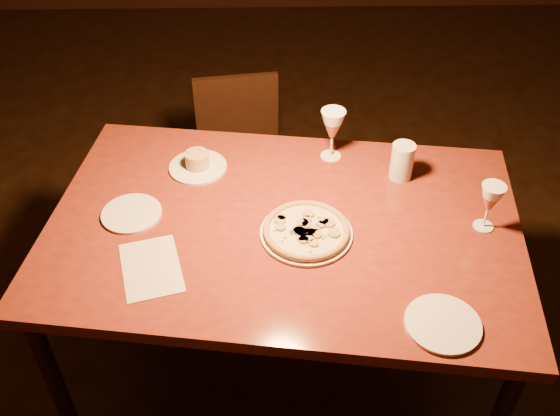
{
  "coord_description": "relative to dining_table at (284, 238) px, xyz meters",
  "views": [
    {
      "loc": [
        -0.31,
        -1.51,
        2.13
      ],
      "look_at": [
        -0.28,
        0.01,
        0.82
      ],
      "focal_mm": 40.0,
      "sensor_mm": 36.0,
      "label": 1
    }
  ],
  "objects": [
    {
      "name": "water_tumbler",
      "position": [
        0.41,
        0.23,
        0.14
      ],
      "size": [
        0.08,
        0.08,
        0.13
      ],
      "primitive_type": "cylinder",
      "color": "silver",
      "rests_on": "dining_table"
    },
    {
      "name": "wine_glass_far",
      "position": [
        0.18,
        0.35,
        0.17
      ],
      "size": [
        0.09,
        0.09,
        0.19
      ],
      "primitive_type": null,
      "color": "#AB5E47",
      "rests_on": "dining_table"
    },
    {
      "name": "dining_table",
      "position": [
        0.0,
        0.0,
        0.0
      ],
      "size": [
        1.62,
        1.16,
        0.8
      ],
      "rotation": [
        0.0,
        0.0,
        -0.14
      ],
      "color": "maroon",
      "rests_on": "floor"
    },
    {
      "name": "ramekin_saucer",
      "position": [
        -0.29,
        0.29,
        0.09
      ],
      "size": [
        0.2,
        0.2,
        0.06
      ],
      "color": "white",
      "rests_on": "dining_table"
    },
    {
      "name": "wine_glass_right",
      "position": [
        0.63,
        -0.03,
        0.15
      ],
      "size": [
        0.07,
        0.07,
        0.16
      ],
      "primitive_type": null,
      "color": "#AB5E47",
      "rests_on": "dining_table"
    },
    {
      "name": "chair_far",
      "position": [
        -0.17,
        0.86,
        -0.29
      ],
      "size": [
        0.43,
        0.43,
        0.78
      ],
      "rotation": [
        0.0,
        0.0,
        0.14
      ],
      "color": "black",
      "rests_on": "floor"
    },
    {
      "name": "floor",
      "position": [
        0.27,
        0.04,
        -0.73
      ],
      "size": [
        7.0,
        7.0,
        0.0
      ],
      "primitive_type": "plane",
      "color": "#311E10",
      "rests_on": "ground"
    },
    {
      "name": "pizza_plate",
      "position": [
        0.07,
        -0.06,
        0.09
      ],
      "size": [
        0.29,
        0.29,
        0.03
      ],
      "color": "white",
      "rests_on": "dining_table"
    },
    {
      "name": "side_plate_near",
      "position": [
        0.42,
        -0.42,
        0.08
      ],
      "size": [
        0.21,
        0.21,
        0.01
      ],
      "primitive_type": "cylinder",
      "color": "white",
      "rests_on": "dining_table"
    },
    {
      "name": "menu_card",
      "position": [
        -0.4,
        -0.19,
        0.07
      ],
      "size": [
        0.22,
        0.28,
        0.0
      ],
      "primitive_type": "cube",
      "rotation": [
        0.0,
        0.0,
        0.27
      ],
      "color": "beige",
      "rests_on": "dining_table"
    },
    {
      "name": "side_plate_left",
      "position": [
        -0.49,
        0.05,
        0.08
      ],
      "size": [
        0.19,
        0.19,
        0.01
      ],
      "primitive_type": "cylinder",
      "color": "white",
      "rests_on": "dining_table"
    }
  ]
}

